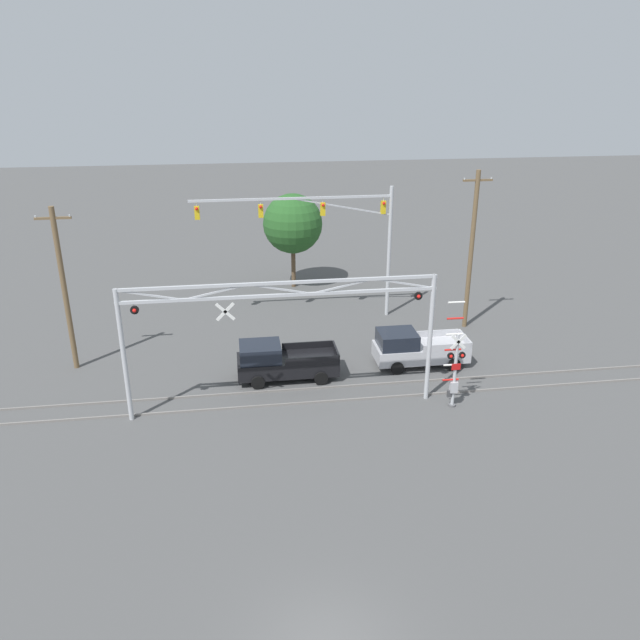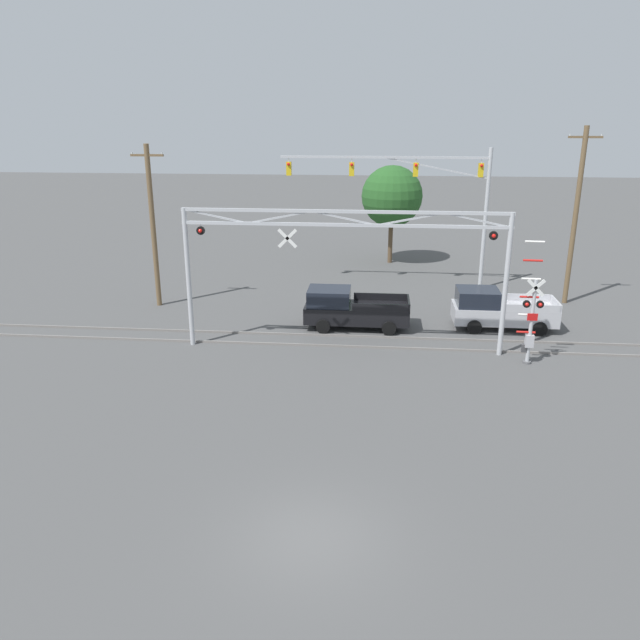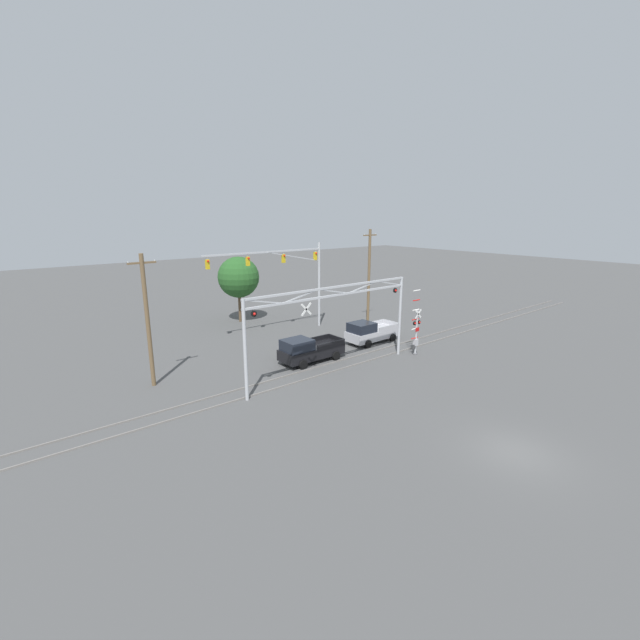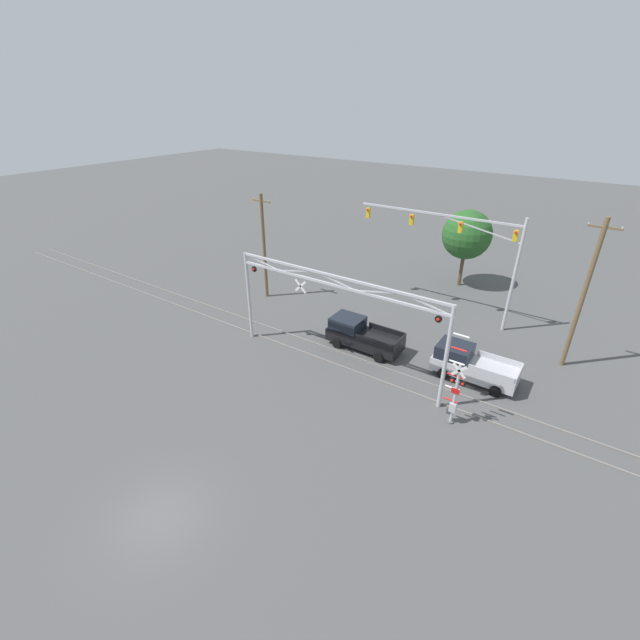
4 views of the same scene
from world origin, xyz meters
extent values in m
cube|color=gray|center=(0.00, 13.97, 0.05)|extent=(80.00, 0.08, 0.10)
cube|color=gray|center=(0.00, 15.40, 0.05)|extent=(80.00, 0.08, 0.10)
cylinder|color=#B7BABF|center=(-7.15, 13.68, 3.24)|extent=(0.22, 0.22, 6.48)
cylinder|color=#B7BABF|center=(7.15, 13.68, 3.24)|extent=(0.22, 0.22, 6.48)
cube|color=#B7BABF|center=(0.00, 13.68, 5.83)|extent=(14.53, 0.14, 0.14)
cube|color=#B7BABF|center=(0.00, 13.68, 6.41)|extent=(14.53, 0.14, 0.14)
cube|color=#B7BABF|center=(-5.72, 13.68, 6.12)|extent=(2.88, 0.08, 0.66)
cube|color=#B7BABF|center=(-2.86, 13.68, 6.12)|extent=(2.88, 0.08, 0.66)
cube|color=#B7BABF|center=(0.00, 13.68, 6.12)|extent=(2.88, 0.08, 0.66)
cube|color=#B7BABF|center=(2.86, 13.68, 6.12)|extent=(2.88, 0.08, 0.66)
cube|color=#B7BABF|center=(5.72, 13.68, 6.12)|extent=(2.88, 0.08, 0.66)
cylinder|color=black|center=(-6.44, 13.68, 5.47)|extent=(0.38, 0.10, 0.38)
sphere|color=red|center=(-6.44, 13.61, 5.47)|extent=(0.18, 0.18, 0.18)
cylinder|color=#B7BABF|center=(-6.44, 13.68, 5.71)|extent=(0.04, 0.04, 0.10)
cylinder|color=black|center=(6.44, 13.68, 5.47)|extent=(0.38, 0.10, 0.38)
sphere|color=red|center=(6.44, 13.61, 5.47)|extent=(0.18, 0.18, 0.18)
cylinder|color=#B7BABF|center=(6.44, 13.68, 5.71)|extent=(0.04, 0.04, 0.10)
cube|color=white|center=(-2.50, 13.58, 5.21)|extent=(0.88, 0.03, 0.88)
cube|color=white|center=(-2.50, 13.58, 5.21)|extent=(0.88, 0.03, 0.88)
cylinder|color=black|center=(-2.50, 13.56, 5.21)|extent=(0.04, 0.04, 0.02)
cylinder|color=#B7BABF|center=(8.19, 12.74, 1.91)|extent=(0.16, 0.16, 3.82)
cylinder|color=#59595B|center=(8.19, 12.74, 0.05)|extent=(0.35, 0.35, 0.10)
cube|color=white|center=(8.19, 12.63, 3.47)|extent=(0.78, 0.03, 0.78)
cube|color=white|center=(8.19, 12.63, 3.47)|extent=(0.78, 0.03, 0.78)
cylinder|color=black|center=(8.19, 12.61, 3.47)|extent=(0.04, 0.04, 0.02)
cylinder|color=black|center=(7.91, 12.74, 2.72)|extent=(0.32, 0.09, 0.32)
sphere|color=red|center=(7.91, 12.68, 2.72)|extent=(0.16, 0.16, 0.16)
cylinder|color=black|center=(8.47, 12.74, 2.72)|extent=(0.32, 0.09, 0.32)
sphere|color=red|center=(8.47, 12.68, 2.72)|extent=(0.16, 0.16, 0.16)
cube|color=#B7BABF|center=(8.19, 12.74, 2.72)|extent=(0.64, 0.06, 0.06)
cube|color=red|center=(8.19, 12.64, 2.17)|extent=(0.44, 0.02, 0.32)
cube|color=#B2B2B7|center=(8.19, 12.74, 1.05)|extent=(0.36, 0.28, 0.56)
cylinder|color=red|center=(8.00, 12.74, 1.45)|extent=(0.79, 0.09, 0.10)
cylinder|color=white|center=(8.00, 12.74, 2.24)|extent=(0.79, 0.09, 0.10)
cylinder|color=red|center=(7.99, 12.74, 3.03)|extent=(0.79, 0.09, 0.10)
cylinder|color=white|center=(7.98, 12.74, 3.83)|extent=(0.79, 0.09, 0.10)
cylinder|color=red|center=(7.97, 12.74, 4.62)|extent=(0.79, 0.09, 0.10)
cylinder|color=white|center=(7.97, 12.74, 5.42)|extent=(0.79, 0.09, 0.10)
cube|color=#3F3F42|center=(8.01, 12.74, 0.70)|extent=(0.24, 0.12, 0.36)
cylinder|color=#B7BABF|center=(7.95, 25.14, 4.28)|extent=(0.24, 0.24, 8.57)
cube|color=#B7BABF|center=(1.70, 25.14, 7.97)|extent=(12.50, 0.14, 0.14)
cube|color=#B7BABF|center=(4.83, 25.14, 7.37)|extent=(6.26, 0.08, 1.28)
cylinder|color=#B7BABF|center=(-4.05, 25.14, 7.82)|extent=(0.04, 0.04, 0.30)
cube|color=gold|center=(-4.05, 25.14, 7.26)|extent=(0.30, 0.26, 0.81)
sphere|color=red|center=(-4.05, 24.97, 7.54)|extent=(0.18, 0.18, 0.18)
cylinder|color=#B7BABF|center=(-0.21, 25.14, 7.82)|extent=(0.04, 0.04, 0.30)
cube|color=gold|center=(-0.21, 25.14, 7.26)|extent=(0.30, 0.26, 0.81)
sphere|color=red|center=(-0.21, 24.97, 7.54)|extent=(0.18, 0.18, 0.18)
cylinder|color=#B7BABF|center=(3.62, 25.14, 7.82)|extent=(0.04, 0.04, 0.30)
cube|color=gold|center=(3.62, 25.14, 7.26)|extent=(0.30, 0.26, 0.81)
sphere|color=red|center=(3.62, 24.97, 7.54)|extent=(0.18, 0.18, 0.18)
cylinder|color=#B7BABF|center=(7.45, 25.14, 7.82)|extent=(0.04, 0.04, 0.30)
cube|color=gold|center=(7.45, 25.14, 7.26)|extent=(0.30, 0.26, 0.81)
sphere|color=red|center=(7.45, 24.97, 7.54)|extent=(0.18, 0.18, 0.18)
cube|color=black|center=(0.53, 16.90, 0.78)|extent=(5.29, 2.04, 0.84)
cube|color=black|center=(-0.90, 16.90, 1.61)|extent=(2.14, 1.88, 0.83)
cube|color=black|center=(1.70, 15.92, 1.38)|extent=(2.75, 0.08, 0.37)
cube|color=black|center=(1.70, 17.88, 1.38)|extent=(2.75, 0.08, 0.37)
cube|color=black|center=(3.12, 16.90, 1.38)|extent=(0.10, 1.96, 0.37)
cylinder|color=black|center=(-1.11, 15.87, 0.36)|extent=(0.71, 0.24, 0.71)
cylinder|color=black|center=(-1.11, 17.93, 0.36)|extent=(0.71, 0.24, 0.71)
cylinder|color=black|center=(2.17, 15.87, 0.36)|extent=(0.71, 0.24, 0.71)
cylinder|color=black|center=(2.17, 17.93, 0.36)|extent=(0.71, 0.24, 0.71)
cube|color=#B7B7BC|center=(7.99, 17.49, 0.78)|extent=(5.12, 2.04, 0.84)
cube|color=black|center=(6.61, 17.49, 1.61)|extent=(2.07, 1.88, 0.83)
cube|color=#B7B7BC|center=(9.12, 16.51, 1.38)|extent=(2.65, 0.08, 0.37)
cube|color=#B7B7BC|center=(9.12, 18.47, 1.38)|extent=(2.65, 0.08, 0.37)
cube|color=#B7B7BC|center=(10.50, 17.49, 1.38)|extent=(0.10, 1.96, 0.37)
cylinder|color=black|center=(6.40, 16.45, 0.36)|extent=(0.71, 0.24, 0.71)
cylinder|color=black|center=(6.40, 18.52, 0.36)|extent=(0.71, 0.24, 0.71)
cylinder|color=black|center=(9.57, 16.45, 0.36)|extent=(0.71, 0.24, 0.71)
cylinder|color=black|center=(9.57, 18.52, 0.36)|extent=(0.71, 0.24, 0.71)
cylinder|color=brown|center=(-10.90, 19.78, 4.47)|extent=(0.28, 0.28, 8.94)
cube|color=brown|center=(-10.90, 19.78, 8.34)|extent=(1.80, 0.12, 0.12)
cylinder|color=silver|center=(-11.72, 19.78, 8.44)|extent=(0.08, 0.08, 0.12)
cylinder|color=silver|center=(-10.08, 19.78, 8.44)|extent=(0.08, 0.08, 0.12)
cylinder|color=brown|center=(12.40, 22.44, 4.93)|extent=(0.28, 0.28, 9.86)
cube|color=brown|center=(12.40, 22.44, 9.26)|extent=(1.80, 0.12, 0.12)
cylinder|color=silver|center=(11.58, 22.44, 9.36)|extent=(0.08, 0.08, 0.12)
cylinder|color=silver|center=(13.22, 22.44, 9.36)|extent=(0.08, 0.08, 0.12)
cylinder|color=brown|center=(2.40, 31.85, 1.66)|extent=(0.32, 0.32, 3.31)
sphere|color=#265623|center=(2.40, 31.85, 4.83)|extent=(4.35, 4.35, 4.35)
camera|label=1|loc=(-2.00, -12.77, 15.28)|focal=35.00mm
camera|label=2|loc=(1.50, -13.46, 10.46)|focal=35.00mm
camera|label=3|loc=(-19.28, -8.48, 11.40)|focal=24.00mm
camera|label=4|loc=(12.42, -6.21, 15.91)|focal=24.00mm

